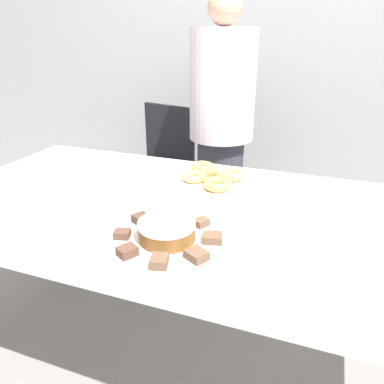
% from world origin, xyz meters
% --- Properties ---
extents(ground_plane, '(12.00, 12.00, 0.00)m').
position_xyz_m(ground_plane, '(0.00, 0.00, 0.00)').
color(ground_plane, gray).
extents(wall_back, '(8.00, 0.05, 2.60)m').
position_xyz_m(wall_back, '(0.00, 1.60, 1.30)').
color(wall_back, '#A8AAAD').
rests_on(wall_back, ground_plane).
extents(table, '(1.97, 1.00, 0.74)m').
position_xyz_m(table, '(0.00, 0.00, 0.67)').
color(table, white).
rests_on(table, ground_plane).
extents(person_standing, '(0.37, 0.37, 1.54)m').
position_xyz_m(person_standing, '(-0.14, 0.91, 0.80)').
color(person_standing, '#383842').
rests_on(person_standing, ground_plane).
extents(office_chair_left, '(0.54, 0.54, 0.89)m').
position_xyz_m(office_chair_left, '(-0.59, 0.96, 0.42)').
color(office_chair_left, black).
rests_on(office_chair_left, ground_plane).
extents(plate_cake, '(0.38, 0.38, 0.01)m').
position_xyz_m(plate_cake, '(0.03, -0.25, 0.74)').
color(plate_cake, white).
rests_on(plate_cake, table).
extents(plate_donuts, '(0.40, 0.40, 0.01)m').
position_xyz_m(plate_donuts, '(0.00, 0.27, 0.74)').
color(plate_donuts, white).
rests_on(plate_donuts, table).
extents(frosted_cake, '(0.18, 0.18, 0.06)m').
position_xyz_m(frosted_cake, '(0.03, -0.25, 0.78)').
color(frosted_cake, brown).
rests_on(frosted_cake, plate_cake).
extents(lamington_0, '(0.07, 0.07, 0.03)m').
position_xyz_m(lamington_0, '(-0.09, -0.18, 0.76)').
color(lamington_0, '#513828').
rests_on(lamington_0, plate_cake).
extents(lamington_1, '(0.06, 0.05, 0.02)m').
position_xyz_m(lamington_1, '(-0.10, -0.29, 0.76)').
color(lamington_1, brown).
rests_on(lamington_1, plate_cake).
extents(lamington_2, '(0.06, 0.07, 0.03)m').
position_xyz_m(lamington_2, '(-0.04, -0.37, 0.76)').
color(lamington_2, brown).
rests_on(lamington_2, plate_cake).
extents(lamington_3, '(0.06, 0.06, 0.03)m').
position_xyz_m(lamington_3, '(0.07, -0.39, 0.76)').
color(lamington_3, brown).
rests_on(lamington_3, plate_cake).
extents(lamington_4, '(0.08, 0.07, 0.03)m').
position_xyz_m(lamington_4, '(0.15, -0.32, 0.76)').
color(lamington_4, brown).
rests_on(lamington_4, plate_cake).
extents(lamington_5, '(0.07, 0.06, 0.02)m').
position_xyz_m(lamington_5, '(0.16, -0.21, 0.76)').
color(lamington_5, brown).
rests_on(lamington_5, plate_cake).
extents(lamington_6, '(0.06, 0.06, 0.02)m').
position_xyz_m(lamington_6, '(0.10, -0.13, 0.76)').
color(lamington_6, brown).
rests_on(lamington_6, plate_cake).
extents(lamington_7, '(0.05, 0.06, 0.02)m').
position_xyz_m(lamington_7, '(-0.01, -0.12, 0.76)').
color(lamington_7, brown).
rests_on(lamington_7, plate_cake).
extents(donut_0, '(0.12, 0.12, 0.03)m').
position_xyz_m(donut_0, '(0.00, 0.27, 0.76)').
color(donut_0, '#C68447').
rests_on(donut_0, plate_donuts).
extents(donut_1, '(0.11, 0.11, 0.04)m').
position_xyz_m(donut_1, '(0.06, 0.18, 0.77)').
color(donut_1, tan).
rests_on(donut_1, plate_donuts).
extents(donut_2, '(0.12, 0.12, 0.04)m').
position_xyz_m(donut_2, '(0.09, 0.32, 0.77)').
color(donut_2, '#E5AD66').
rests_on(donut_2, plate_donuts).
extents(donut_3, '(0.11, 0.11, 0.04)m').
position_xyz_m(donut_3, '(-0.06, 0.36, 0.77)').
color(donut_3, tan).
rests_on(donut_3, plate_donuts).
extents(donut_4, '(0.10, 0.10, 0.03)m').
position_xyz_m(donut_4, '(-0.06, 0.24, 0.76)').
color(donut_4, '#E5AD66').
rests_on(donut_4, plate_donuts).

